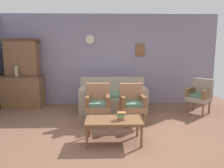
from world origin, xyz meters
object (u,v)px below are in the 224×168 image
floral_couch (113,100)px  coffee_table (114,122)px  side_cabinet (23,91)px  book_stack_on_table (121,116)px  wingback_chair_by_fireplace (200,94)px  vase_on_cabinet (16,71)px  armchair_row_middle (98,102)px  armchair_by_doorway (132,102)px

floral_couch → coffee_table: size_ratio=1.76×
side_cabinet → floral_couch: (2.58, -0.53, -0.14)m
book_stack_on_table → wingback_chair_by_fireplace: bearing=39.3°
vase_on_cabinet → coffee_table: (2.62, -2.31, -0.69)m
side_cabinet → coffee_table: side_cabinet is taller
coffee_table → wingback_chair_by_fireplace: bearing=37.3°
armchair_row_middle → armchair_by_doorway: size_ratio=1.00×
wingback_chair_by_fireplace → vase_on_cabinet: bearing=173.6°
vase_on_cabinet → armchair_row_middle: (2.30, -1.33, -0.57)m
armchair_by_doorway → coffee_table: size_ratio=0.90×
armchair_by_doorway → floral_couch: bearing=111.2°
wingback_chair_by_fireplace → book_stack_on_table: bearing=-140.7°
side_cabinet → coffee_table: (2.54, -2.49, -0.09)m
side_cabinet → armchair_by_doorway: (2.97, -1.55, 0.03)m
armchair_row_middle → wingback_chair_by_fireplace: bearing=16.4°
vase_on_cabinet → wingback_chair_by_fireplace: size_ratio=0.31×
wingback_chair_by_fireplace → armchair_row_middle: bearing=-163.6°
vase_on_cabinet → armchair_by_doorway: 3.39m
side_cabinet → book_stack_on_table: (2.67, -2.51, 0.02)m
armchair_by_doorway → wingback_chair_by_fireplace: same height
vase_on_cabinet → wingback_chair_by_fireplace: 4.99m
side_cabinet → armchair_row_middle: size_ratio=1.28×
wingback_chair_by_fireplace → armchair_by_doorway: bearing=-156.5°
side_cabinet → floral_couch: side_cabinet is taller
vase_on_cabinet → book_stack_on_table: size_ratio=1.63×
floral_couch → coffee_table: 1.96m
vase_on_cabinet → wingback_chair_by_fireplace: bearing=-6.4°
armchair_row_middle → coffee_table: armchair_row_middle is taller
floral_couch → armchair_row_middle: size_ratio=1.95×
armchair_row_middle → coffee_table: (0.32, -0.98, -0.12)m
vase_on_cabinet → floral_couch: (2.66, -0.34, -0.74)m
armchair_row_middle → coffee_table: 1.04m
side_cabinet → coffee_table: 3.56m
floral_couch → armchair_row_middle: 1.06m
floral_couch → wingback_chair_by_fireplace: (2.26, -0.21, 0.17)m
wingback_chair_by_fireplace → coffee_table: (-2.30, -1.76, -0.12)m
floral_couch → book_stack_on_table: size_ratio=10.17×
armchair_row_middle → armchair_by_doorway: 0.76m
armchair_row_middle → book_stack_on_table: bearing=-66.0°
floral_couch → armchair_row_middle: (-0.36, -0.98, 0.17)m
coffee_table → book_stack_on_table: (0.13, -0.02, 0.11)m
armchair_by_doorway → coffee_table: 1.05m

